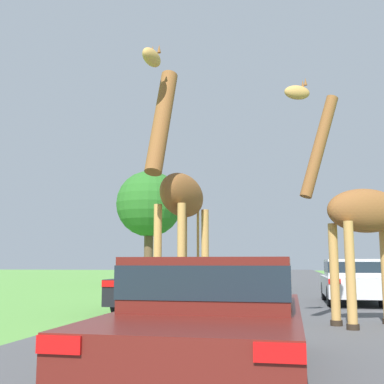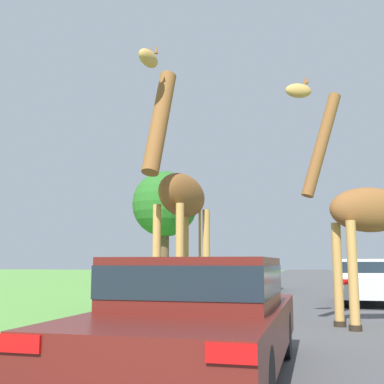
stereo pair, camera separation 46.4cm
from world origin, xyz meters
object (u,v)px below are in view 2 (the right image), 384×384
at_px(car_queue_right, 258,274).
at_px(car_far_ahead, 172,282).
at_px(car_queue_left, 365,280).
at_px(giraffe_companion, 365,215).
at_px(giraffe_near_road, 178,194).
at_px(tree_centre_back, 165,205).
at_px(car_lead_maroon, 200,313).

relative_size(car_queue_right, car_far_ahead, 1.08).
relative_size(car_queue_left, car_far_ahead, 1.00).
bearing_deg(giraffe_companion, car_queue_left, -29.04).
relative_size(giraffe_near_road, car_queue_left, 1.25).
bearing_deg(car_far_ahead, tree_centre_back, 108.36).
bearing_deg(car_queue_left, car_far_ahead, -147.14).
height_order(giraffe_near_road, car_lead_maroon, giraffe_near_road).
bearing_deg(giraffe_companion, car_lead_maroon, 130.49).
bearing_deg(car_queue_right, car_queue_left, -56.71).
distance_m(giraffe_near_road, car_queue_right, 13.48).
bearing_deg(car_queue_right, car_far_ahead, -97.41).
bearing_deg(giraffe_near_road, tree_centre_back, -60.95).
xyz_separation_m(giraffe_companion, tree_centre_back, (-9.77, 17.28, 2.51)).
bearing_deg(tree_centre_back, car_queue_right, -40.36).
height_order(giraffe_near_road, car_far_ahead, giraffe_near_road).
distance_m(car_queue_left, car_far_ahead, 6.32).
bearing_deg(giraffe_companion, car_far_ahead, 39.13).
xyz_separation_m(giraffe_near_road, car_queue_right, (-0.01, 13.35, -1.85)).
height_order(car_lead_maroon, car_far_ahead, car_far_ahead).
xyz_separation_m(giraffe_companion, car_queue_right, (-3.58, 12.02, -1.48)).
bearing_deg(car_lead_maroon, giraffe_companion, 64.88).
distance_m(car_queue_right, tree_centre_back, 9.04).
relative_size(car_queue_left, tree_centre_back, 0.62).
height_order(car_queue_right, car_far_ahead, car_queue_right).
height_order(car_lead_maroon, car_queue_left, car_queue_left).
distance_m(car_far_ahead, tree_centre_back, 16.17).
bearing_deg(car_queue_left, giraffe_near_road, -119.48).
xyz_separation_m(car_lead_maroon, car_queue_left, (2.77, 10.73, 0.02)).
bearing_deg(tree_centre_back, car_far_ahead, -71.64).
relative_size(giraffe_companion, tree_centre_back, 0.75).
distance_m(car_queue_right, car_queue_left, 7.40).
bearing_deg(car_queue_right, car_lead_maroon, -85.64).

